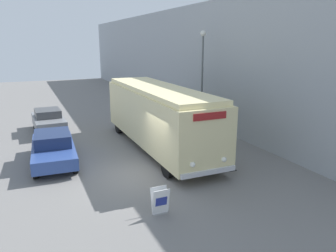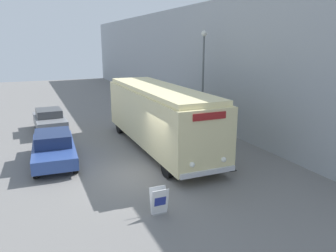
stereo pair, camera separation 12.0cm
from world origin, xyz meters
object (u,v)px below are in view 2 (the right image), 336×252
sign_board (159,201)px  streetlamp (203,67)px  parked_car_near (54,147)px  traffic_cone (231,164)px  vintage_bus (159,115)px  parked_car_mid (50,120)px

sign_board → streetlamp: (6.64, 8.98, 3.67)m
sign_board → parked_car_near: size_ratio=0.19×
traffic_cone → streetlamp: bearing=71.9°
sign_board → parked_car_near: (-2.83, 6.57, 0.31)m
vintage_bus → streetlamp: (4.00, 2.41, 2.23)m
parked_car_mid → traffic_cone: bearing=-57.8°
vintage_bus → parked_car_near: 5.57m
streetlamp → parked_car_mid: (-9.22, 3.60, -3.37)m
streetlamp → parked_car_near: bearing=-165.7°
vintage_bus → parked_car_near: size_ratio=2.19×
streetlamp → traffic_cone: (-2.19, -6.69, -3.83)m
vintage_bus → parked_car_mid: (-5.22, 6.01, -1.14)m
vintage_bus → parked_car_mid: size_ratio=2.61×
sign_board → parked_car_mid: 12.84m
traffic_cone → parked_car_mid: bearing=124.4°
parked_car_near → parked_car_mid: bearing=91.0°
vintage_bus → sign_board: bearing=-111.8°
vintage_bus → traffic_cone: bearing=-67.0°
vintage_bus → parked_car_mid: 8.04m
sign_board → vintage_bus: bearing=68.2°
parked_car_near → parked_car_mid: 6.02m
traffic_cone → parked_car_near: bearing=149.5°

